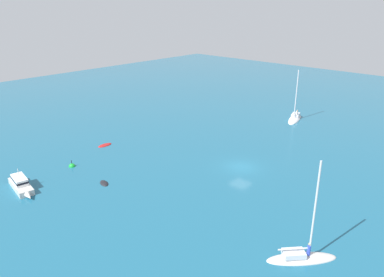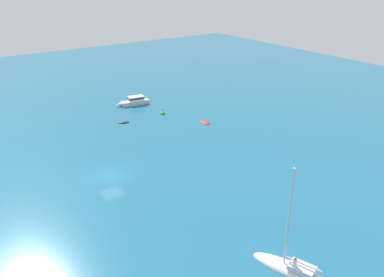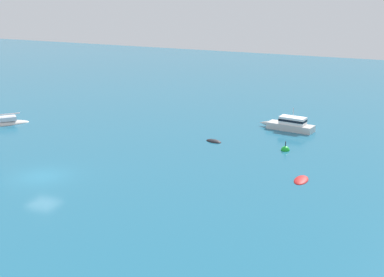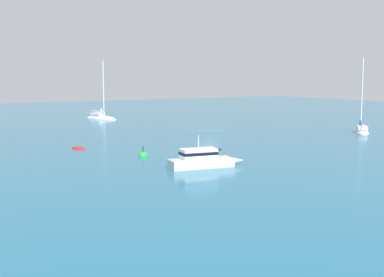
% 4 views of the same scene
% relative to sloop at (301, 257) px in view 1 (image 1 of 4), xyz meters
% --- Properties ---
extents(ground_plane, '(162.31, 162.31, 0.00)m').
position_rel_sloop_xyz_m(ground_plane, '(12.03, 14.92, -0.22)').
color(ground_plane, '#1E607F').
extents(sloop, '(5.74, 5.38, 9.64)m').
position_rel_sloop_xyz_m(sloop, '(0.00, 0.00, 0.00)').
color(sloop, silver).
rests_on(sloop, ground).
extents(dinghy, '(2.38, 1.18, 0.39)m').
position_rel_sloop_xyz_m(dinghy, '(4.26, 35.08, -0.22)').
color(dinghy, '#B21E1E').
rests_on(dinghy, ground).
extents(motor_cruiser, '(2.38, 6.39, 2.53)m').
position_rel_sloop_xyz_m(motor_cruiser, '(-10.75, 30.31, 0.42)').
color(motor_cruiser, silver).
rests_on(motor_cruiser, ground).
extents(sailboat, '(7.37, 3.97, 9.94)m').
position_rel_sloop_xyz_m(sailboat, '(36.37, 20.15, -0.05)').
color(sailboat, white).
rests_on(sailboat, ground).
extents(rib, '(1.39, 1.99, 0.45)m').
position_rel_sloop_xyz_m(rib, '(-3.27, 24.40, -0.22)').
color(rib, black).
rests_on(rib, ground).
extents(channel_buoy, '(0.85, 0.85, 1.31)m').
position_rel_sloop_xyz_m(channel_buoy, '(-3.28, 31.79, -0.21)').
color(channel_buoy, green).
rests_on(channel_buoy, ground).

